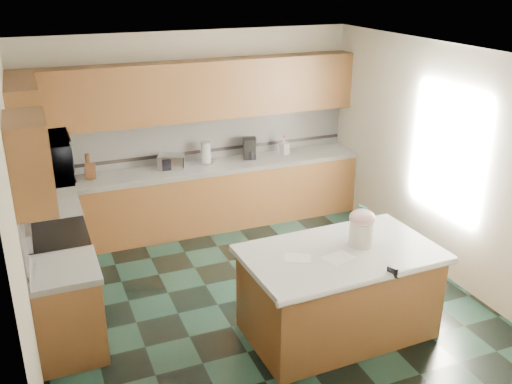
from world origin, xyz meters
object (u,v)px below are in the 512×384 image
treat_jar (361,233)px  coffee_maker (249,148)px  toaster_oven (171,162)px  island_base (338,295)px  soap_bottle_island (360,222)px  island_top (341,254)px  knife_block (90,171)px

treat_jar → coffee_maker: size_ratio=0.84×
treat_jar → toaster_oven: bearing=110.2°
island_base → coffee_maker: size_ratio=6.01×
soap_bottle_island → toaster_oven: soap_bottle_island is taller
toaster_oven → coffee_maker: coffee_maker is taller
treat_jar → toaster_oven: 3.14m
island_base → toaster_oven: bearing=105.3°
island_top → treat_jar: 0.30m
island_top → soap_bottle_island: soap_bottle_island is taller
island_base → soap_bottle_island: 0.75m
soap_bottle_island → knife_block: soap_bottle_island is taller
toaster_oven → coffee_maker: size_ratio=1.13×
coffee_maker → toaster_oven: bearing=-160.2°
treat_jar → island_top: bearing=-169.7°
toaster_oven → island_top: bearing=-49.0°
toaster_oven → soap_bottle_island: bearing=-42.6°
island_top → knife_block: (-1.98, 2.97, 0.14)m
toaster_oven → island_base: bearing=-49.0°
island_top → coffee_maker: (0.23, 3.00, 0.18)m
island_top → soap_bottle_island: 0.41m
island_base → soap_bottle_island: bearing=27.1°
island_top → toaster_oven: size_ratio=5.63×
treat_jar → knife_block: (-2.22, 2.92, -0.02)m
coffee_maker → knife_block: bearing=-160.9°
knife_block → toaster_oven: size_ratio=0.64×
island_base → coffee_maker: 3.08m
island_base → coffee_maker: bearing=83.7°
island_top → treat_jar: bearing=9.9°
knife_block → toaster_oven: 1.06m
treat_jar → soap_bottle_island: bearing=62.2°
knife_block → soap_bottle_island: bearing=-34.7°
island_top → toaster_oven: (-0.92, 2.97, 0.13)m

